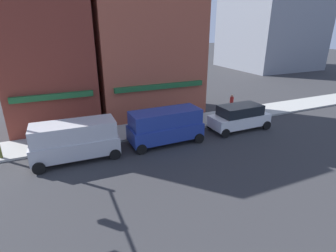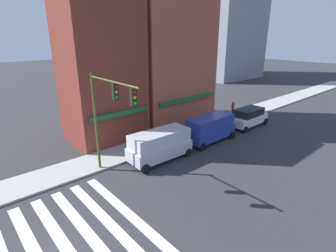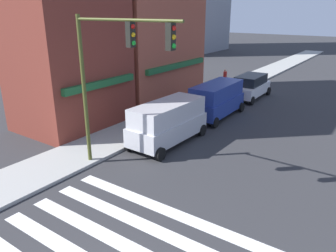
{
  "view_description": "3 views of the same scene",
  "coord_description": "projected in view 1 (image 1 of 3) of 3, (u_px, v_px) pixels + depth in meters",
  "views": [
    {
      "loc": [
        9.38,
        -10.55,
        7.6
      ],
      "look_at": [
        16.14,
        4.7,
        1.2
      ],
      "focal_mm": 28.0,
      "sensor_mm": 36.0,
      "label": 1
    },
    {
      "loc": [
        -1.53,
        -9.58,
        9.23
      ],
      "look_at": [
        12.06,
        6.0,
        2.0
      ],
      "focal_mm": 28.0,
      "sensor_mm": 36.0,
      "label": 2
    },
    {
      "loc": [
        -3.87,
        -5.03,
        7.05
      ],
      "look_at": [
        10.09,
        4.7,
        1.0
      ],
      "focal_mm": 35.0,
      "sensor_mm": 36.0,
      "label": 3
    }
  ],
  "objects": [
    {
      "name": "storefront_row",
      "position": [
        112.0,
        27.0,
        20.71
      ],
      "size": [
        15.75,
        5.3,
        15.88
      ],
      "color": "maroon",
      "rests_on": "ground_plane"
    },
    {
      "name": "van_silver",
      "position": [
        75.0,
        139.0,
        15.55
      ],
      "size": [
        5.05,
        2.22,
        2.34
      ],
      "rotation": [
        0.0,
        0.0,
        -0.03
      ],
      "color": "#B7B7BC",
      "rests_on": "ground_plane"
    },
    {
      "name": "van_blue",
      "position": [
        166.0,
        125.0,
        17.77
      ],
      "size": [
        5.04,
        2.22,
        2.34
      ],
      "rotation": [
        0.0,
        0.0,
        0.02
      ],
      "color": "navy",
      "rests_on": "ground_plane"
    },
    {
      "name": "suv_white",
      "position": [
        239.0,
        117.0,
        20.22
      ],
      "size": [
        4.73,
        2.12,
        1.94
      ],
      "rotation": [
        0.0,
        0.0,
        0.02
      ],
      "color": "white",
      "rests_on": "ground_plane"
    },
    {
      "name": "pedestrian_red_jacket",
      "position": [
        231.0,
        104.0,
        23.41
      ],
      "size": [
        0.32,
        0.32,
        1.77
      ],
      "rotation": [
        0.0,
        0.0,
        5.76
      ],
      "color": "#23232D",
      "rests_on": "sidewalk_left"
    },
    {
      "name": "fire_hydrant",
      "position": [
        69.0,
        140.0,
        17.13
      ],
      "size": [
        0.24,
        0.24,
        0.84
      ],
      "color": "red",
      "rests_on": "sidewalk_left"
    }
  ]
}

